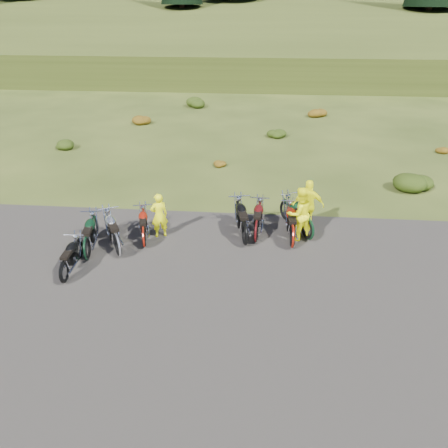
# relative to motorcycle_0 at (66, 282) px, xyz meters

# --- Properties ---
(ground) EXTENTS (300.00, 300.00, 0.00)m
(ground) POSITION_rel_motorcycle_0_xyz_m (3.85, 0.95, 0.00)
(ground) COLOR #2E3D14
(ground) RESTS_ON ground
(gravel_pad) EXTENTS (20.00, 12.00, 0.04)m
(gravel_pad) POSITION_rel_motorcycle_0_xyz_m (3.85, -1.05, 0.00)
(gravel_pad) COLOR black
(gravel_pad) RESTS_ON ground
(hill_slope) EXTENTS (300.00, 45.97, 9.37)m
(hill_slope) POSITION_rel_motorcycle_0_xyz_m (3.85, 50.95, 0.00)
(hill_slope) COLOR #364216
(hill_slope) RESTS_ON ground
(hill_plateau) EXTENTS (300.00, 90.00, 9.17)m
(hill_plateau) POSITION_rel_motorcycle_0_xyz_m (3.85, 110.95, 0.00)
(hill_plateau) COLOR #364216
(hill_plateau) RESTS_ON ground
(shrub_1) EXTENTS (1.03, 1.03, 0.61)m
(shrub_1) POSITION_rel_motorcycle_0_xyz_m (-5.25, 12.25, 0.31)
(shrub_1) COLOR black
(shrub_1) RESTS_ON ground
(shrub_2) EXTENTS (1.30, 1.30, 0.77)m
(shrub_2) POSITION_rel_motorcycle_0_xyz_m (-2.35, 17.55, 0.38)
(shrub_2) COLOR brown
(shrub_2) RESTS_ON ground
(shrub_3) EXTENTS (1.56, 1.56, 0.92)m
(shrub_3) POSITION_rel_motorcycle_0_xyz_m (0.55, 22.85, 0.46)
(shrub_3) COLOR black
(shrub_3) RESTS_ON ground
(shrub_4) EXTENTS (0.77, 0.77, 0.45)m
(shrub_4) POSITION_rel_motorcycle_0_xyz_m (3.45, 10.15, 0.23)
(shrub_4) COLOR brown
(shrub_4) RESTS_ON ground
(shrub_5) EXTENTS (1.03, 1.03, 0.61)m
(shrub_5) POSITION_rel_motorcycle_0_xyz_m (6.35, 15.45, 0.31)
(shrub_5) COLOR black
(shrub_5) RESTS_ON ground
(shrub_6) EXTENTS (1.30, 1.30, 0.77)m
(shrub_6) POSITION_rel_motorcycle_0_xyz_m (9.25, 20.75, 0.38)
(shrub_6) COLOR brown
(shrub_6) RESTS_ON ground
(shrub_7) EXTENTS (1.56, 1.56, 0.92)m
(shrub_7) POSITION_rel_motorcycle_0_xyz_m (12.15, 8.05, 0.46)
(shrub_7) COLOR black
(shrub_7) RESTS_ON ground
(shrub_8) EXTENTS (0.77, 0.77, 0.45)m
(shrub_8) POSITION_rel_motorcycle_0_xyz_m (15.05, 13.35, 0.23)
(shrub_8) COLOR brown
(shrub_8) RESTS_ON ground
(motorcycle_0) EXTENTS (0.71, 1.92, 0.99)m
(motorcycle_0) POSITION_rel_motorcycle_0_xyz_m (0.00, 0.00, 0.00)
(motorcycle_0) COLOR black
(motorcycle_0) RESTS_ON ground
(motorcycle_1) EXTENTS (1.12, 2.08, 1.04)m
(motorcycle_1) POSITION_rel_motorcycle_0_xyz_m (1.78, 2.19, 0.00)
(motorcycle_1) COLOR maroon
(motorcycle_1) RESTS_ON ground
(motorcycle_2) EXTENTS (1.07, 2.24, 1.13)m
(motorcycle_2) POSITION_rel_motorcycle_0_xyz_m (0.20, 1.26, 0.00)
(motorcycle_2) COLOR black
(motorcycle_2) RESTS_ON ground
(motorcycle_3) EXTENTS (1.73, 2.32, 1.17)m
(motorcycle_3) POSITION_rel_motorcycle_0_xyz_m (1.11, 1.54, 0.00)
(motorcycle_3) COLOR silver
(motorcycle_3) RESTS_ON ground
(motorcycle_4) EXTENTS (0.85, 2.18, 1.12)m
(motorcycle_4) POSITION_rel_motorcycle_0_xyz_m (5.46, 2.86, 0.00)
(motorcycle_4) COLOR #460B0D
(motorcycle_4) RESTS_ON ground
(motorcycle_5) EXTENTS (1.24, 2.46, 1.23)m
(motorcycle_5) POSITION_rel_motorcycle_0_xyz_m (5.09, 2.61, 0.00)
(motorcycle_5) COLOR black
(motorcycle_5) RESTS_ON ground
(motorcycle_6) EXTENTS (0.78, 2.22, 1.15)m
(motorcycle_6) POSITION_rel_motorcycle_0_xyz_m (6.65, 2.58, 0.00)
(motorcycle_6) COLOR maroon
(motorcycle_6) RESTS_ON ground
(motorcycle_7) EXTENTS (1.72, 2.41, 1.21)m
(motorcycle_7) POSITION_rel_motorcycle_0_xyz_m (7.19, 3.17, 0.00)
(motorcycle_7) COLOR black
(motorcycle_7) RESTS_ON ground
(person_middle) EXTENTS (0.68, 0.59, 1.59)m
(person_middle) POSITION_rel_motorcycle_0_xyz_m (2.16, 2.93, 0.79)
(person_middle) COLOR #FDFF0D
(person_middle) RESTS_ON ground
(person_right_a) EXTENTS (1.13, 1.04, 1.87)m
(person_right_a) POSITION_rel_motorcycle_0_xyz_m (6.88, 3.19, 0.93)
(person_right_a) COLOR #FDFF0D
(person_right_a) RESTS_ON ground
(person_right_b) EXTENTS (1.10, 0.47, 1.86)m
(person_right_b) POSITION_rel_motorcycle_0_xyz_m (7.23, 3.87, 0.93)
(person_right_b) COLOR #FDFF0D
(person_right_b) RESTS_ON ground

